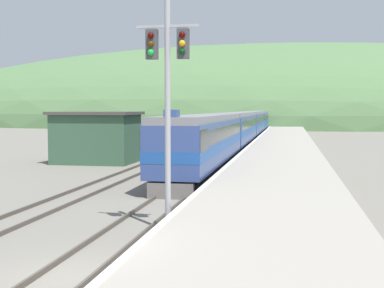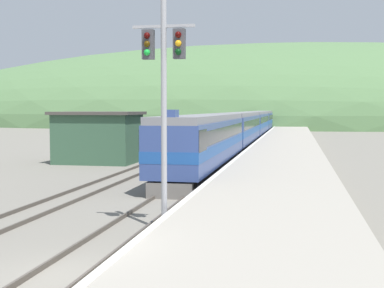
{
  "view_description": "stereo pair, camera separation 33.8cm",
  "coord_description": "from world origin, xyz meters",
  "px_view_note": "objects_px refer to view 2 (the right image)",
  "views": [
    {
      "loc": [
        5.57,
        -12.56,
        4.31
      ],
      "look_at": [
        0.13,
        17.11,
        2.31
      ],
      "focal_mm": 50.0,
      "sensor_mm": 36.0,
      "label": 1
    },
    {
      "loc": [
        5.9,
        -12.5,
        4.31
      ],
      "look_at": [
        0.13,
        17.11,
        2.31
      ],
      "focal_mm": 50.0,
      "sensor_mm": 36.0,
      "label": 2
    }
  ],
  "objects_px": {
    "carriage_third": "(255,124)",
    "signal_mast_main": "(164,81)",
    "express_train_lead_car": "(204,142)",
    "carriage_fourth": "(264,120)",
    "carriage_second": "(239,129)"
  },
  "relations": [
    {
      "from": "signal_mast_main",
      "to": "express_train_lead_car",
      "type": "bearing_deg",
      "value": 94.8
    },
    {
      "from": "carriage_second",
      "to": "carriage_fourth",
      "type": "height_order",
      "value": "same"
    },
    {
      "from": "carriage_third",
      "to": "signal_mast_main",
      "type": "bearing_deg",
      "value": -88.69
    },
    {
      "from": "carriage_second",
      "to": "express_train_lead_car",
      "type": "bearing_deg",
      "value": -90.0
    },
    {
      "from": "carriage_third",
      "to": "signal_mast_main",
      "type": "height_order",
      "value": "signal_mast_main"
    },
    {
      "from": "signal_mast_main",
      "to": "carriage_fourth",
      "type": "bearing_deg",
      "value": 90.96
    },
    {
      "from": "carriage_second",
      "to": "carriage_fourth",
      "type": "xyz_separation_m",
      "value": [
        0.0,
        44.09,
        0.0
      ]
    },
    {
      "from": "express_train_lead_car",
      "to": "carriage_third",
      "type": "bearing_deg",
      "value": 90.0
    },
    {
      "from": "carriage_third",
      "to": "signal_mast_main",
      "type": "relative_size",
      "value": 2.63
    },
    {
      "from": "express_train_lead_car",
      "to": "carriage_second",
      "type": "distance_m",
      "value": 22.02
    },
    {
      "from": "express_train_lead_car",
      "to": "carriage_second",
      "type": "xyz_separation_m",
      "value": [
        0.0,
        22.02,
        -0.01
      ]
    },
    {
      "from": "signal_mast_main",
      "to": "carriage_third",
      "type": "bearing_deg",
      "value": 91.31
    },
    {
      "from": "carriage_fourth",
      "to": "carriage_second",
      "type": "bearing_deg",
      "value": -90.0
    },
    {
      "from": "carriage_second",
      "to": "signal_mast_main",
      "type": "xyz_separation_m",
      "value": [
        1.39,
        -38.54,
        3.15
      ]
    },
    {
      "from": "express_train_lead_car",
      "to": "carriage_fourth",
      "type": "distance_m",
      "value": 66.11
    }
  ]
}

